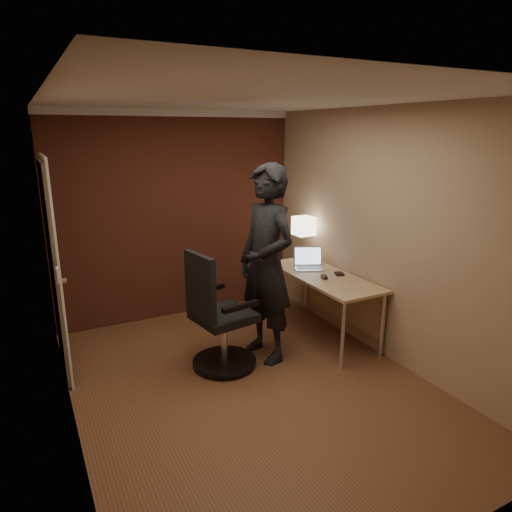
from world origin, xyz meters
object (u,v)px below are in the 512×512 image
Objects in this scene: wallet at (339,274)px; desk at (328,285)px; office_chair at (217,319)px; person at (266,264)px; mouse at (324,277)px; laptop at (308,262)px; desk_lamp at (304,227)px.

desk is at bearing 141.05° from wallet.
office_chair reaches higher than desk.
person is at bearing 1.27° from office_chair.
mouse is at bearing -173.33° from wallet.
person is at bearing -151.40° from laptop.
laptop is at bearing -112.56° from desk_lamp.
desk_lamp is 0.80m from wallet.
desk is 0.18m from wallet.
office_chair reaches higher than wallet.
laptop reaches higher than desk.
wallet is at bearing -88.00° from desk_lamp.
office_chair is at bearing -152.88° from desk_lamp.
person is (-0.92, -0.74, -0.16)m from desk_lamp.
mouse is at bearing 81.96° from person.
person is at bearing -141.24° from desk_lamp.
laptop is 0.21× the size of person.
desk is at bearing -78.83° from laptop.
person is at bearing -154.32° from mouse.
desk_lamp reaches higher than office_chair.
desk_lamp is 0.48m from laptop.
desk is 3.69× the size of laptop.
office_chair is (-1.46, -0.75, -0.63)m from desk_lamp.
office_chair is (-1.48, -0.05, -0.23)m from wallet.
desk is 1.29× the size of office_chair.
office_chair reaches higher than laptop.
desk_lamp is at bearing 27.12° from office_chair.
office_chair is (-1.33, -0.44, -0.28)m from laptop.
wallet is (0.09, -0.07, 0.14)m from desk.
wallet reaches higher than desk.
desk_lamp is 1.32× the size of laptop.
desk is 0.94m from person.
person is (-0.85, -0.11, 0.39)m from desk.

